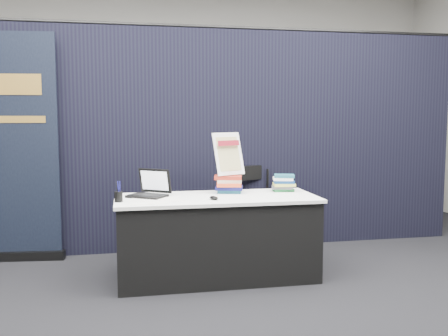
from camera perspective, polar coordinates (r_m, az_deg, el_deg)
floor at (r=4.15m, az=0.57°, el=-14.76°), size 8.00×8.00×0.00m
wall_back at (r=7.85m, az=-5.44°, el=8.00°), size 8.00×0.02×3.50m
drape_partition at (r=5.47m, az=-2.84°, el=3.14°), size 6.00×0.08×2.40m
display_table at (r=4.56m, az=-0.84°, el=-7.91°), size 1.80×0.75×0.75m
laptop at (r=4.53m, az=-8.81°, el=-2.50°), size 0.39×0.41×0.24m
mouse at (r=4.31m, az=-1.18°, el=-3.43°), size 0.10×0.12×0.03m
brochure_left at (r=4.33m, az=-8.45°, el=-3.64°), size 0.33×0.24×0.00m
brochure_mid at (r=4.23m, az=-8.63°, el=-3.87°), size 0.32×0.24×0.00m
brochure_right at (r=4.31m, az=-6.95°, el=-3.66°), size 0.38×0.32×0.00m
pen_cup at (r=4.28m, az=-11.96°, el=-3.23°), size 0.08×0.08×0.09m
book_stack_tall at (r=4.69m, az=0.59°, el=-1.86°), size 0.28×0.24×0.16m
book_stack_short at (r=4.81m, az=6.78°, el=-1.71°), size 0.21×0.17×0.16m
info_sign at (r=4.69m, az=0.52°, el=1.58°), size 0.33×0.23×0.42m
pullup_banner at (r=5.44m, az=-23.06°, el=0.73°), size 0.98×0.20×2.30m
stacking_chair at (r=5.42m, az=3.43°, el=-4.20°), size 0.54×0.55×0.92m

